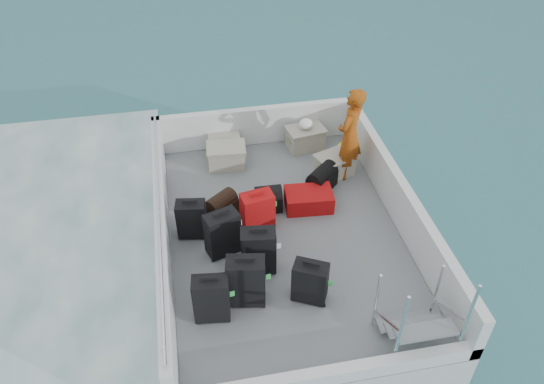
{
  "coord_description": "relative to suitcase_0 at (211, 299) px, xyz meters",
  "views": [
    {
      "loc": [
        -1.25,
        -5.51,
        6.03
      ],
      "look_at": [
        -0.09,
        0.51,
        1.0
      ],
      "focal_mm": 35.0,
      "sensor_mm": 36.0,
      "label": 1
    }
  ],
  "objects": [
    {
      "name": "deck",
      "position": [
        1.19,
        1.31,
        -0.35
      ],
      "size": [
        3.3,
        4.7,
        0.02
      ],
      "primitive_type": "cube",
      "color": "slate",
      "rests_on": "ferry_hull"
    },
    {
      "name": "suitcase_1",
      "position": [
        0.27,
        1.1,
        0.01
      ],
      "size": [
        0.52,
        0.4,
        0.69
      ],
      "primitive_type": "cube",
      "rotation": [
        0.0,
        0.0,
        0.32
      ],
      "color": "black",
      "rests_on": "deck"
    },
    {
      "name": "suitcase_6",
      "position": [
        1.25,
        0.06,
        -0.04
      ],
      "size": [
        0.5,
        0.43,
        0.6
      ],
      "primitive_type": "cube",
      "rotation": [
        0.0,
        0.0,
        -0.48
      ],
      "color": "black",
      "rests_on": "deck"
    },
    {
      "name": "suitcase_2",
      "position": [
        -0.13,
        1.52,
        -0.04
      ],
      "size": [
        0.45,
        0.31,
        0.6
      ],
      "primitive_type": "cube",
      "rotation": [
        0.0,
        0.0,
        -0.15
      ],
      "color": "black",
      "rests_on": "deck"
    },
    {
      "name": "yellow_bag",
      "position": [
        2.64,
        3.09,
        -0.23
      ],
      "size": [
        0.28,
        0.26,
        0.22
      ],
      "primitive_type": "ellipsoid",
      "color": "yellow",
      "rests_on": "deck"
    },
    {
      "name": "suitcase_0",
      "position": [
        0.0,
        0.0,
        0.0
      ],
      "size": [
        0.46,
        0.29,
        0.67
      ],
      "primitive_type": "cube",
      "rotation": [
        0.0,
        0.0,
        -0.12
      ],
      "color": "black",
      "rests_on": "deck"
    },
    {
      "name": "crate_3",
      "position": [
        2.3,
        2.54,
        -0.16
      ],
      "size": [
        0.69,
        0.58,
        0.35
      ],
      "primitive_type": "cube",
      "rotation": [
        0.0,
        0.0,
        0.35
      ],
      "color": "#ACA996",
      "rests_on": "deck"
    },
    {
      "name": "ground",
      "position": [
        1.19,
        1.31,
        -0.96
      ],
      "size": [
        160.0,
        160.0,
        0.0
      ],
      "primitive_type": "plane",
      "color": "#1B5B5F",
      "rests_on": "ground"
    },
    {
      "name": "crate_1",
      "position": [
        0.58,
        3.48,
        -0.18
      ],
      "size": [
        0.53,
        0.38,
        0.31
      ],
      "primitive_type": "cube",
      "rotation": [
        0.0,
        0.0,
        -0.05
      ],
      "color": "#ACA996",
      "rests_on": "deck"
    },
    {
      "name": "ferry_hull",
      "position": [
        1.19,
        1.31,
        -0.66
      ],
      "size": [
        3.6,
        5.0,
        0.6
      ],
      "primitive_type": "cube",
      "color": "silver",
      "rests_on": "ground"
    },
    {
      "name": "passenger",
      "position": [
        2.49,
        2.5,
        0.46
      ],
      "size": [
        0.67,
        0.69,
        1.59
      ],
      "primitive_type": "imported",
      "rotation": [
        0.0,
        0.0,
        -2.29
      ],
      "color": "orange",
      "rests_on": "deck"
    },
    {
      "name": "white_bag",
      "position": [
        2.01,
        3.41,
        0.12
      ],
      "size": [
        0.24,
        0.24,
        0.18
      ],
      "primitive_type": "ellipsoid",
      "color": "white",
      "rests_on": "crate_2"
    },
    {
      "name": "suitcase_4",
      "position": [
        0.7,
        0.68,
        0.01
      ],
      "size": [
        0.49,
        0.33,
        0.68
      ],
      "primitive_type": "cube",
      "rotation": [
        0.0,
        0.0,
        -0.13
      ],
      "color": "black",
      "rests_on": "deck"
    },
    {
      "name": "crate_2",
      "position": [
        2.01,
        3.41,
        -0.15
      ],
      "size": [
        0.67,
        0.52,
        0.37
      ],
      "primitive_type": "cube",
      "rotation": [
        0.0,
        0.0,
        0.16
      ],
      "color": "#ACA996",
      "rests_on": "deck"
    },
    {
      "name": "suitcase_3",
      "position": [
        0.45,
        0.17,
        0.03
      ],
      "size": [
        0.52,
        0.36,
        0.73
      ],
      "primitive_type": "cube",
      "rotation": [
        0.0,
        0.0,
        -0.18
      ],
      "color": "black",
      "rests_on": "deck"
    },
    {
      "name": "duffel_0",
      "position": [
        0.33,
        1.85,
        -0.18
      ],
      "size": [
        0.55,
        0.52,
        0.32
      ],
      "primitive_type": null,
      "rotation": [
        0.0,
        0.0,
        0.67
      ],
      "color": "black",
      "rests_on": "deck"
    },
    {
      "name": "suitcase_8",
      "position": [
        1.68,
        1.82,
        -0.19
      ],
      "size": [
        0.76,
        0.53,
        0.29
      ],
      "primitive_type": "cube",
      "rotation": [
        0.0,
        0.0,
        1.49
      ],
      "color": "#B60E0F",
      "rests_on": "deck"
    },
    {
      "name": "crate_0",
      "position": [
        0.57,
        3.12,
        -0.15
      ],
      "size": [
        0.64,
        0.47,
        0.37
      ],
      "primitive_type": "cube",
      "rotation": [
        0.0,
        0.0,
        -0.08
      ],
      "color": "#ACA996",
      "rests_on": "deck"
    },
    {
      "name": "duffel_2",
      "position": [
        1.99,
        2.22,
        -0.18
      ],
      "size": [
        0.59,
        0.57,
        0.32
      ],
      "primitive_type": null,
      "rotation": [
        0.0,
        0.0,
        0.75
      ],
      "color": "black",
      "rests_on": "deck"
    },
    {
      "name": "duffel_1",
      "position": [
        1.06,
        1.89,
        -0.18
      ],
      "size": [
        0.41,
        0.31,
        0.32
      ],
      "primitive_type": null,
      "rotation": [
        0.0,
        0.0,
        -0.03
      ],
      "color": "black",
      "rests_on": "deck"
    },
    {
      "name": "deck_fittings",
      "position": [
        1.54,
        0.99,
        0.04
      ],
      "size": [
        3.6,
        5.0,
        0.9
      ],
      "color": "silver",
      "rests_on": "deck"
    },
    {
      "name": "suitcase_5",
      "position": [
        0.82,
        1.48,
        -0.02
      ],
      "size": [
        0.5,
        0.35,
        0.64
      ],
      "primitive_type": "cube",
      "rotation": [
        0.0,
        0.0,
        0.17
      ],
      "color": "#B60E0F",
      "rests_on": "deck"
    }
  ]
}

